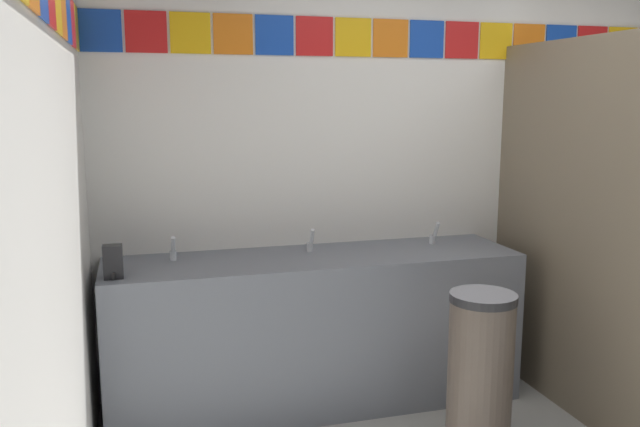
# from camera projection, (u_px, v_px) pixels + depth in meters

# --- Properties ---
(wall_back) EXTENTS (4.28, 0.09, 2.54)m
(wall_back) POSITION_uv_depth(u_px,v_px,m) (454.00, 164.00, 4.04)
(wall_back) COLOR white
(wall_back) RESTS_ON ground_plane
(wall_side) EXTENTS (0.09, 3.24, 2.54)m
(wall_side) POSITION_uv_depth(u_px,v_px,m) (33.00, 239.00, 1.88)
(wall_side) COLOR white
(wall_side) RESTS_ON ground_plane
(vanity_counter) EXTENTS (2.23, 0.58, 0.84)m
(vanity_counter) POSITION_uv_depth(u_px,v_px,m) (315.00, 328.00, 3.61)
(vanity_counter) COLOR slate
(vanity_counter) RESTS_ON ground_plane
(faucet_left) EXTENTS (0.04, 0.10, 0.14)m
(faucet_left) POSITION_uv_depth(u_px,v_px,m) (173.00, 251.00, 3.42)
(faucet_left) COLOR silver
(faucet_left) RESTS_ON vanity_counter
(faucet_center) EXTENTS (0.04, 0.10, 0.14)m
(faucet_center) POSITION_uv_depth(u_px,v_px,m) (311.00, 243.00, 3.62)
(faucet_center) COLOR silver
(faucet_center) RESTS_ON vanity_counter
(faucet_right) EXTENTS (0.04, 0.10, 0.14)m
(faucet_right) POSITION_uv_depth(u_px,v_px,m) (434.00, 235.00, 3.81)
(faucet_right) COLOR silver
(faucet_right) RESTS_ON vanity_counter
(soap_dispenser) EXTENTS (0.09, 0.09, 0.16)m
(soap_dispenser) POSITION_uv_depth(u_px,v_px,m) (113.00, 262.00, 3.09)
(soap_dispenser) COLOR black
(soap_dispenser) RESTS_ON vanity_counter
(toilet) EXTENTS (0.39, 0.49, 0.74)m
(toilet) POSITION_uv_depth(u_px,v_px,m) (610.00, 325.00, 4.02)
(toilet) COLOR white
(toilet) RESTS_ON ground_plane
(trash_bin) EXTENTS (0.31, 0.31, 0.78)m
(trash_bin) POSITION_uv_depth(u_px,v_px,m) (480.00, 373.00, 3.11)
(trash_bin) COLOR brown
(trash_bin) RESTS_ON ground_plane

